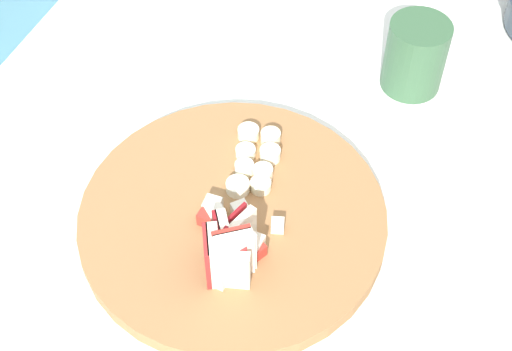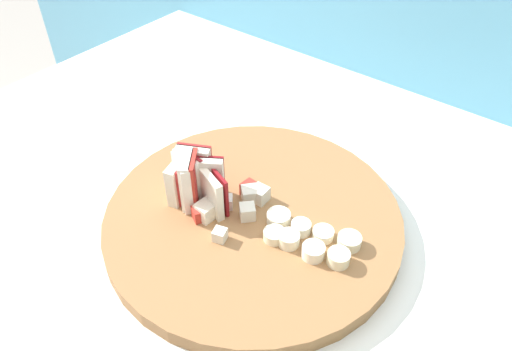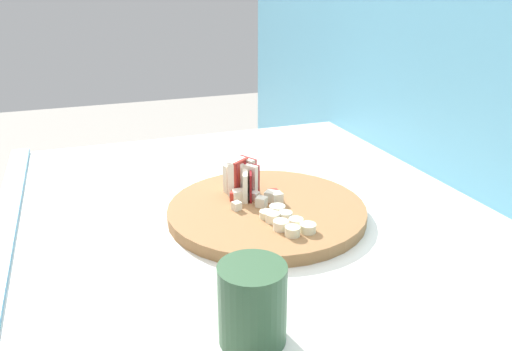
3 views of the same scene
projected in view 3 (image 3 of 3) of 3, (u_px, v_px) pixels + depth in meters
The scene contains 6 objects.
tile_backsplash at pixel (461, 302), 1.07m from camera, with size 2.40×0.04×1.33m, color #5BA3C1.
cutting_board at pixel (267, 211), 0.90m from camera, with size 0.35×0.35×0.02m, color olive.
apple_wedge_fan at pixel (241, 178), 0.94m from camera, with size 0.08×0.06×0.07m.
apple_dice_pile at pixel (257, 197), 0.90m from camera, with size 0.07×0.09×0.02m.
banana_slice_rows at pixel (285, 220), 0.82m from camera, with size 0.11×0.07×0.01m.
small_jar at pixel (252, 304), 0.58m from camera, with size 0.08×0.08×0.10m, color #335638.
Camera 3 is at (0.70, -0.27, 1.31)m, focal length 35.47 mm.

